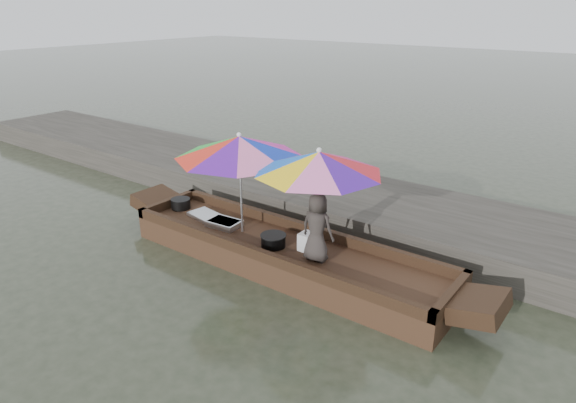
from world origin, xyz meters
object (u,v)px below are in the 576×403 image
Objects in this scene: cooking_pot at (181,204)px; tray_scallop at (205,215)px; vendor at (317,227)px; supply_bag at (310,242)px; charcoal_grill at (273,241)px; umbrella_bow at (241,184)px; boat_hull at (284,256)px; umbrella_stern at (318,204)px; tray_crayfish at (224,223)px.

tray_scallop is (0.60, -0.03, -0.06)m from cooking_pot.
supply_bag is at bearing -38.53° from vendor.
charcoal_grill is 0.99m from umbrella_bow.
supply_bag is at bearing 11.39° from boat_hull.
vendor reaches higher than boat_hull.
supply_bag is 0.29× the size of vendor.
umbrella_stern is (0.18, -0.08, 0.65)m from supply_bag.
boat_hull is 1.24m from umbrella_bow.
cooking_pot is 2.93m from umbrella_stern.
boat_hull is 2.66× the size of umbrella_bow.
tray_scallop reaches higher than boat_hull.
cooking_pot is at bearing 177.51° from tray_scallop.
supply_bag is 0.15× the size of umbrella_bow.
boat_hull is at bearing -168.61° from supply_bag.
boat_hull is 2.29m from cooking_pot.
umbrella_bow and umbrella_stern have the same top height.
charcoal_grill is 1.26× the size of supply_bag.
charcoal_grill is at bearing -132.37° from boat_hull.
supply_bag reaches higher than charcoal_grill.
cooking_pot is at bearing 174.79° from tray_crayfish.
vendor is at bearing -3.74° from tray_scallop.
cooking_pot is 0.34× the size of vendor.
vendor reaches higher than supply_bag.
vendor is (2.30, -0.15, 0.45)m from tray_scallop.
umbrella_bow is at bearing 180.00° from boat_hull.
tray_crayfish is at bearing -5.22° from vendor.
tray_crayfish is 1.57m from supply_bag.
boat_hull is 9.73× the size of tray_crayfish.
umbrella_bow is (0.88, -0.06, 0.74)m from tray_scallop.
cooking_pot is 1.11m from tray_crayfish.
supply_bag reaches higher than boat_hull.
tray_scallop is (-1.68, 0.06, 0.21)m from boat_hull.
charcoal_grill is 0.36× the size of vendor.
umbrella_stern is at bearing 0.00° from boat_hull.
boat_hull is at bearing -10.64° from vendor.
cooking_pot is 0.63× the size of tray_crayfish.
umbrella_bow is at bearing -3.51° from cooking_pot.
tray_scallop is at bearing 171.63° from tray_crayfish.
boat_hull is 5.22× the size of vendor.
charcoal_grill is (2.17, -0.20, -0.00)m from cooking_pot.
cooking_pot reaches higher than charcoal_grill.
tray_scallop is 1.85× the size of supply_bag.
tray_scallop is 1.59m from charcoal_grill.
boat_hull is at bearing 180.00° from umbrella_stern.
vendor is 0.56× the size of umbrella_stern.
charcoal_grill reaches higher than tray_scallop.
tray_scallop is 2.37m from umbrella_stern.
vendor is 0.31m from umbrella_stern.
tray_crayfish is 1.48× the size of charcoal_grill.
cooking_pot is 0.17× the size of umbrella_bow.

